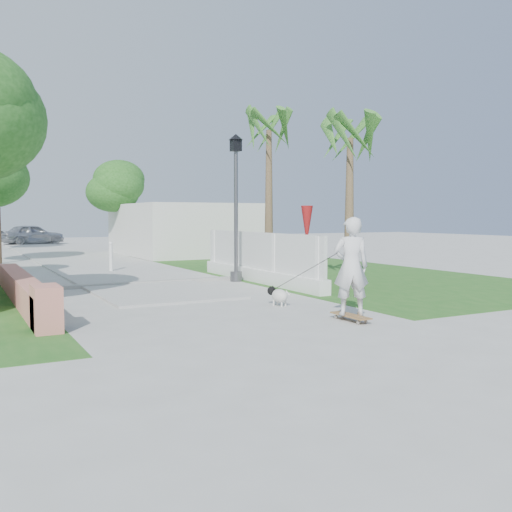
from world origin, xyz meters
TOP-DOWN VIEW (x-y plane):
  - ground at (0.00, 0.00)m, footprint 90.00×90.00m
  - path_strip at (0.00, 20.00)m, footprint 3.20×36.00m
  - curb at (0.00, 6.00)m, footprint 6.50×0.25m
  - grass_right at (7.00, 8.00)m, footprint 8.00×20.00m
  - pink_wall at (-3.30, 3.55)m, footprint 0.45×8.20m
  - lattice_fence at (3.40, 5.00)m, footprint 0.35×7.00m
  - building_right at (6.00, 18.00)m, footprint 6.00×8.00m
  - street_lamp at (2.90, 5.50)m, footprint 0.44×0.44m
  - bollard at (0.20, 10.00)m, footprint 0.14×0.14m
  - patio_umbrella at (4.80, 4.50)m, footprint 0.36×0.36m
  - tree_path_right at (3.22, 19.98)m, footprint 3.00×3.00m
  - palm_far at (4.60, 6.50)m, footprint 1.80×1.80m
  - palm_near at (5.40, 3.20)m, footprint 1.80×1.80m
  - skateboarder at (1.91, -1.38)m, footprint 0.79×2.91m
  - dog at (1.64, 0.78)m, footprint 0.44×0.62m
  - parked_car at (0.20, 32.43)m, footprint 4.49×2.72m

SIDE VIEW (x-z plane):
  - ground at x=0.00m, z-range 0.00..0.00m
  - grass_right at x=7.00m, z-range 0.00..0.01m
  - path_strip at x=0.00m, z-range 0.00..0.06m
  - curb at x=0.00m, z-range 0.00..0.10m
  - dog at x=1.64m, z-range 0.02..0.46m
  - pink_wall at x=-3.30m, z-range -0.09..0.71m
  - lattice_fence at x=3.40m, z-range -0.21..1.29m
  - bollard at x=0.20m, z-range 0.04..1.13m
  - parked_car at x=0.20m, z-range 0.00..1.43m
  - skateboarder at x=1.91m, z-range 0.04..2.00m
  - building_right at x=6.00m, z-range 0.00..2.60m
  - patio_umbrella at x=4.80m, z-range 0.54..2.84m
  - street_lamp at x=2.90m, z-range 0.21..4.65m
  - tree_path_right at x=3.22m, z-range 1.10..5.89m
  - palm_near at x=5.40m, z-range 1.60..6.30m
  - palm_far at x=4.60m, z-range 1.83..7.13m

